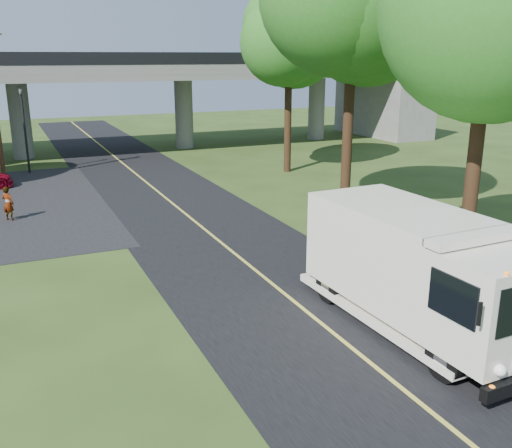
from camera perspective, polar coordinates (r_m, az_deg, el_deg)
ground at (r=15.64m, az=7.37°, el=-10.57°), size 120.00×120.00×0.00m
road at (r=24.09m, az=-5.07°, el=-0.64°), size 7.00×90.00×0.02m
lane_line at (r=24.08m, az=-5.07°, el=-0.59°), size 0.12×90.00×0.01m
overpass at (r=44.48m, az=-14.89°, el=12.71°), size 54.00×10.00×7.30m
traffic_signal at (r=38.01m, az=-22.19°, el=9.44°), size 0.18×0.22×5.20m
tree_right_far at (r=35.76m, az=3.78°, el=18.42°), size 5.77×5.67×10.99m
step_van at (r=15.61m, az=15.97°, el=-4.24°), size 3.01×7.63×3.17m
pedestrian at (r=27.58m, az=-23.55°, el=1.89°), size 0.67×0.66×1.55m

